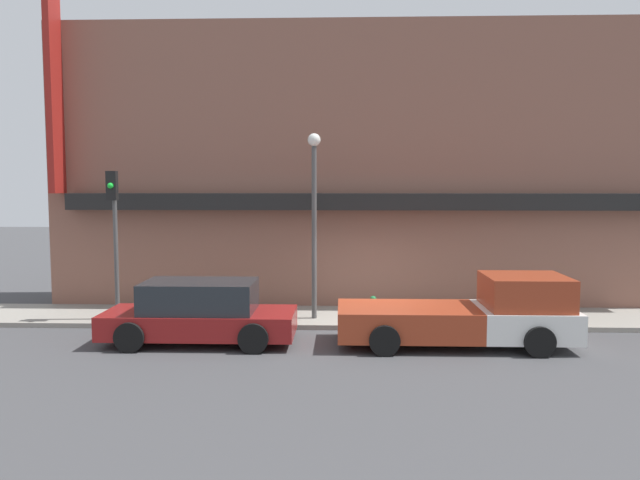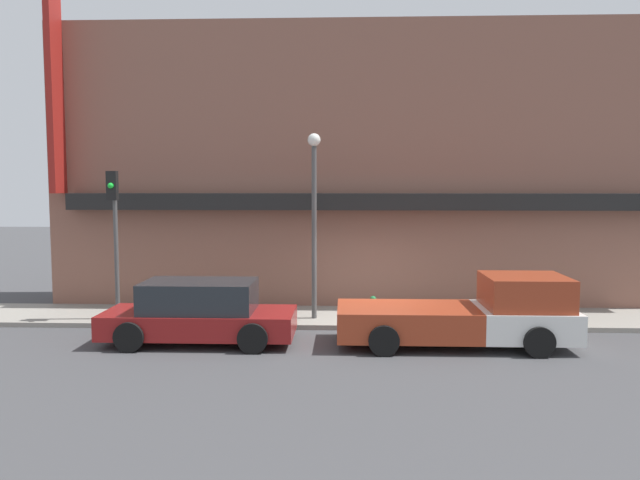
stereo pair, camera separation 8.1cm
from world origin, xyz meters
The scene contains 8 objects.
ground_plane centered at (0.00, 0.00, 0.00)m, with size 80.00×80.00×0.00m, color #424244.
sidewalk centered at (0.00, 1.35, 0.07)m, with size 36.00×2.70×0.13m.
building centered at (-0.02, 4.18, 4.43)m, with size 19.80×3.80×10.40m.
pickup_truck centered at (2.38, -1.45, 0.76)m, with size 5.62×2.23×1.72m.
parked_car centered at (-4.23, -1.45, 0.75)m, with size 4.67×2.05×1.54m.
fire_hydrant centered at (0.13, 0.82, 0.46)m, with size 0.19×0.19×0.66m.
street_lamp centered at (-1.52, 0.91, 3.39)m, with size 0.36×0.36×5.17m.
traffic_light centered at (-7.03, 0.53, 2.95)m, with size 0.28×0.42×4.13m.
Camera 1 is at (-0.74, -16.40, 3.89)m, focal length 35.00 mm.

